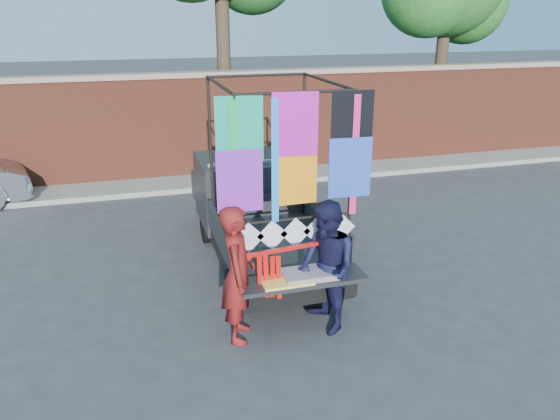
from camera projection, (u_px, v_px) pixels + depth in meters
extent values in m
plane|color=#38383A|center=(269.00, 313.00, 7.62)|extent=(90.00, 90.00, 0.00)
cube|color=brown|center=(195.00, 128.00, 13.51)|extent=(30.00, 0.35, 2.50)
cube|color=gray|center=(192.00, 75.00, 13.07)|extent=(30.00, 0.45, 0.12)
cube|color=gray|center=(202.00, 182.00, 13.29)|extent=(30.00, 1.20, 0.12)
cylinder|color=#38281C|center=(224.00, 62.00, 14.35)|extent=(0.36, 0.36, 5.46)
cylinder|color=#38281C|center=(440.00, 72.00, 16.21)|extent=(0.36, 0.36, 4.55)
sphere|color=#1B6026|center=(466.00, 2.00, 16.14)|extent=(2.40, 2.40, 2.40)
cylinder|color=black|center=(208.00, 226.00, 9.90)|extent=(0.20, 0.61, 0.61)
cylinder|color=black|center=(236.00, 289.00, 7.66)|extent=(0.20, 0.61, 0.61)
cylinder|color=black|center=(283.00, 218.00, 10.28)|extent=(0.20, 0.61, 0.61)
cylinder|color=black|center=(331.00, 276.00, 8.04)|extent=(0.20, 0.61, 0.61)
cube|color=black|center=(264.00, 241.00, 8.88)|extent=(1.56, 3.87, 0.28)
cube|color=black|center=(275.00, 242.00, 8.17)|extent=(1.66, 2.12, 0.09)
cube|color=black|center=(221.00, 236.00, 7.88)|extent=(0.06, 2.12, 0.41)
cube|color=black|center=(326.00, 224.00, 8.31)|extent=(0.06, 2.12, 0.41)
cube|color=black|center=(258.00, 207.00, 9.03)|extent=(1.66, 0.06, 0.41)
cube|color=black|center=(246.00, 189.00, 9.82)|extent=(1.66, 1.47, 1.15)
cube|color=#8C9EAD|center=(251.00, 175.00, 9.32)|extent=(1.47, 0.06, 0.51)
cube|color=#8C9EAD|center=(238.00, 169.00, 10.38)|extent=(1.47, 0.09, 0.64)
cube|color=black|center=(235.00, 185.00, 10.82)|extent=(1.61, 0.83, 0.51)
cube|color=black|center=(302.00, 279.00, 7.00)|extent=(1.66, 0.51, 0.06)
cube|color=black|center=(297.00, 296.00, 7.31)|extent=(1.70, 0.14, 0.17)
cylinder|color=black|center=(237.00, 190.00, 6.69)|extent=(0.05, 0.05, 2.30)
cylinder|color=black|center=(211.00, 153.00, 8.43)|extent=(0.05, 0.05, 2.30)
cylinder|color=black|center=(351.00, 180.00, 7.08)|extent=(0.05, 0.05, 2.30)
cylinder|color=black|center=(303.00, 147.00, 8.83)|extent=(0.05, 0.05, 2.30)
cylinder|color=black|center=(296.00, 92.00, 6.49)|extent=(1.56, 0.04, 0.04)
cylinder|color=black|center=(257.00, 75.00, 8.23)|extent=(1.56, 0.04, 0.04)
cylinder|color=black|center=(219.00, 85.00, 7.16)|extent=(0.04, 1.98, 0.04)
cylinder|color=black|center=(327.00, 81.00, 7.56)|extent=(0.04, 1.98, 0.04)
cylinder|color=black|center=(295.00, 219.00, 7.04)|extent=(1.56, 0.04, 0.04)
cube|color=#0BA376|center=(241.00, 130.00, 6.43)|extent=(0.57, 0.01, 0.78)
cube|color=#CB16AA|center=(297.00, 128.00, 6.58)|extent=(0.57, 0.01, 0.78)
cube|color=black|center=(349.00, 124.00, 6.80)|extent=(0.57, 0.01, 0.78)
cube|color=purple|center=(243.00, 180.00, 6.61)|extent=(0.57, 0.01, 0.78)
cube|color=orange|center=(296.00, 175.00, 6.82)|extent=(0.57, 0.01, 0.78)
cube|color=blue|center=(348.00, 171.00, 6.97)|extent=(0.57, 0.01, 0.78)
cube|color=green|center=(234.00, 165.00, 6.54)|extent=(0.09, 0.01, 1.56)
cube|color=#E92679|center=(355.00, 156.00, 6.95)|extent=(0.09, 0.01, 1.56)
cube|color=#1C89FC|center=(275.00, 162.00, 6.67)|extent=(0.09, 0.01, 1.56)
cube|color=white|center=(249.00, 238.00, 6.92)|extent=(0.42, 0.01, 0.42)
cube|color=white|center=(272.00, 235.00, 7.00)|extent=(0.42, 0.01, 0.42)
cube|color=white|center=(296.00, 233.00, 7.08)|extent=(0.42, 0.01, 0.42)
cube|color=white|center=(318.00, 230.00, 7.16)|extent=(0.42, 0.01, 0.42)
cube|color=white|center=(340.00, 228.00, 7.24)|extent=(0.42, 0.01, 0.42)
cube|color=#F43638|center=(309.00, 274.00, 7.00)|extent=(0.69, 0.41, 0.07)
cube|color=#FFE550|center=(286.00, 281.00, 6.86)|extent=(0.64, 0.37, 0.04)
imported|color=maroon|center=(238.00, 274.00, 6.79)|extent=(0.59, 0.75, 1.79)
imported|color=#141433|center=(326.00, 268.00, 7.00)|extent=(0.76, 0.92, 1.76)
cube|color=red|center=(283.00, 250.00, 6.79)|extent=(0.97, 0.18, 0.04)
cube|color=red|center=(260.00, 276.00, 6.80)|extent=(0.06, 0.02, 0.56)
cube|color=red|center=(266.00, 276.00, 6.82)|extent=(0.06, 0.02, 0.56)
cube|color=red|center=(272.00, 277.00, 6.85)|extent=(0.06, 0.02, 0.56)
cube|color=red|center=(279.00, 277.00, 6.88)|extent=(0.06, 0.02, 0.56)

